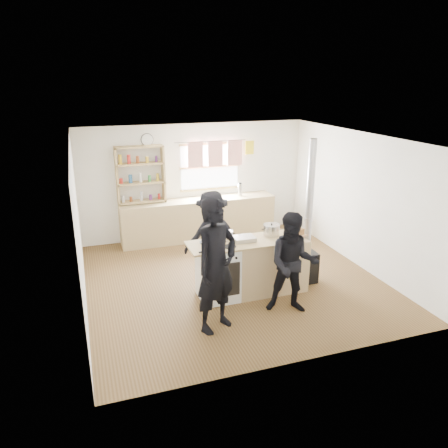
# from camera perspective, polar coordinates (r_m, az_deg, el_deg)

# --- Properties ---
(ground) EXTENTS (5.00, 5.00, 0.01)m
(ground) POSITION_cam_1_polar(r_m,az_deg,el_deg) (7.85, 1.11, -7.29)
(ground) COLOR brown
(ground) RESTS_ON ground
(back_counter) EXTENTS (3.40, 0.55, 0.90)m
(back_counter) POSITION_cam_1_polar(r_m,az_deg,el_deg) (9.65, -3.32, 0.65)
(back_counter) COLOR tan
(back_counter) RESTS_ON ground
(shelving_unit) EXTENTS (1.00, 0.28, 1.20)m
(shelving_unit) POSITION_cam_1_polar(r_m,az_deg,el_deg) (9.26, -10.86, 6.38)
(shelving_unit) COLOR tan
(shelving_unit) RESTS_ON back_counter
(thermos) EXTENTS (0.10, 0.10, 0.28)m
(thermos) POSITION_cam_1_polar(r_m,az_deg,el_deg) (9.78, 2.10, 4.49)
(thermos) COLOR silver
(thermos) RESTS_ON back_counter
(cooking_island) EXTENTS (1.97, 0.64, 0.93)m
(cooking_island) POSITION_cam_1_polar(r_m,az_deg,el_deg) (7.24, 3.69, -5.57)
(cooking_island) COLOR white
(cooking_island) RESTS_ON ground
(skillet_greens) EXTENTS (0.38, 0.38, 0.05)m
(skillet_greens) POSITION_cam_1_polar(r_m,az_deg,el_deg) (6.70, -1.17, -2.99)
(skillet_greens) COLOR black
(skillet_greens) RESTS_ON cooking_island
(roast_tray) EXTENTS (0.35, 0.29, 0.07)m
(roast_tray) POSITION_cam_1_polar(r_m,az_deg,el_deg) (7.03, 2.62, -1.88)
(roast_tray) COLOR silver
(roast_tray) RESTS_ON cooking_island
(stockpot_stove) EXTENTS (0.21, 0.21, 0.18)m
(stockpot_stove) POSITION_cam_1_polar(r_m,az_deg,el_deg) (7.03, 0.34, -1.50)
(stockpot_stove) COLOR silver
(stockpot_stove) RESTS_ON cooking_island
(stockpot_counter) EXTENTS (0.28, 0.28, 0.21)m
(stockpot_counter) POSITION_cam_1_polar(r_m,az_deg,el_deg) (7.28, 6.22, -0.76)
(stockpot_counter) COLOR #B4B4B6
(stockpot_counter) RESTS_ON cooking_island
(bread_board) EXTENTS (0.34, 0.30, 0.12)m
(bread_board) POSITION_cam_1_polar(r_m,az_deg,el_deg) (7.30, 9.61, -1.22)
(bread_board) COLOR tan
(bread_board) RESTS_ON cooking_island
(flue_heater) EXTENTS (0.35, 0.35, 2.50)m
(flue_heater) POSITION_cam_1_polar(r_m,az_deg,el_deg) (7.68, 10.75, -2.96)
(flue_heater) COLOR black
(flue_heater) RESTS_ON ground
(person_near_left) EXTENTS (0.84, 0.73, 1.93)m
(person_near_left) POSITION_cam_1_polar(r_m,az_deg,el_deg) (6.03, -1.02, -5.50)
(person_near_left) COLOR black
(person_near_left) RESTS_ON ground
(person_near_right) EXTENTS (0.94, 0.85, 1.58)m
(person_near_right) POSITION_cam_1_polar(r_m,az_deg,el_deg) (6.62, 9.01, -5.13)
(person_near_right) COLOR black
(person_near_right) RESTS_ON ground
(person_far) EXTENTS (1.07, 0.68, 1.58)m
(person_far) POSITION_cam_1_polar(r_m,az_deg,el_deg) (7.70, -1.58, -1.41)
(person_far) COLOR black
(person_far) RESTS_ON ground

